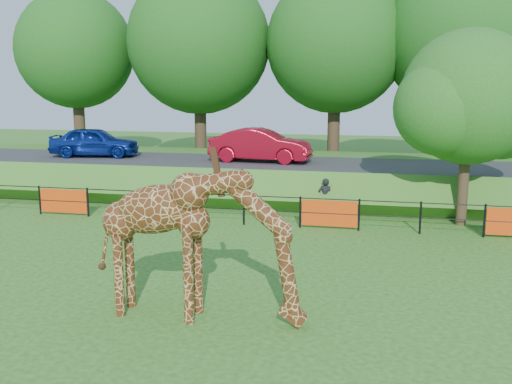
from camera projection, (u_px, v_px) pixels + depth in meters
ground at (160, 311)px, 12.48m from camera, size 90.00×90.00×0.00m
giraffe at (199, 244)px, 11.81m from camera, size 4.58×0.96×3.25m
perimeter_fence at (244, 209)px, 20.06m from camera, size 28.07×0.10×1.10m
embankment at (280, 174)px, 27.24m from camera, size 40.00×9.00×1.30m
road at (274, 164)px, 25.67m from camera, size 40.00×5.00×0.12m
car_blue at (95, 142)px, 27.67m from camera, size 4.42×2.34×1.43m
car_red at (261, 145)px, 25.81m from camera, size 4.66×1.89×1.50m
visitor at (325, 197)px, 21.39m from camera, size 0.58×0.43×1.44m
tree_east at (472, 102)px, 19.36m from camera, size 5.40×4.71×6.76m
bg_tree_line at (334, 42)px, 31.88m from camera, size 37.30×8.80×11.82m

